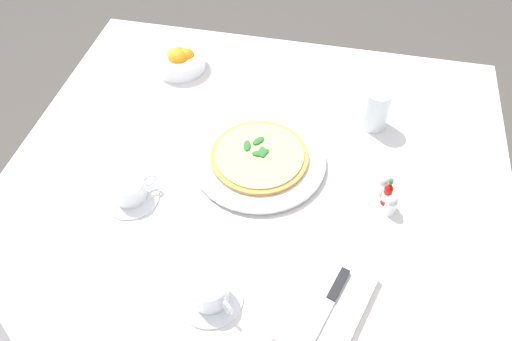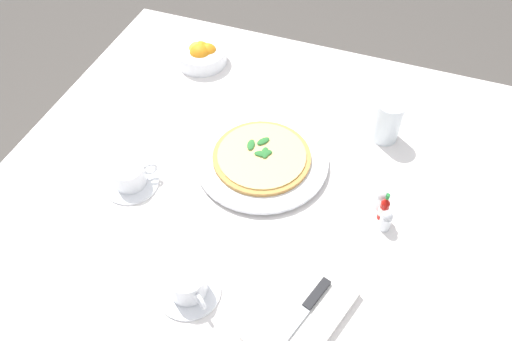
# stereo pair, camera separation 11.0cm
# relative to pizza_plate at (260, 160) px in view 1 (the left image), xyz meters

# --- Properties ---
(ground_plane) EXTENTS (8.00, 8.00, 0.00)m
(ground_plane) POSITION_rel_pizza_plate_xyz_m (0.09, -0.00, -0.74)
(ground_plane) COLOR #4C4742
(dining_table) EXTENTS (1.21, 1.21, 0.73)m
(dining_table) POSITION_rel_pizza_plate_xyz_m (0.09, -0.00, -0.13)
(dining_table) COLOR white
(dining_table) RESTS_ON ground_plane
(pizza_plate) EXTENTS (0.32, 0.32, 0.02)m
(pizza_plate) POSITION_rel_pizza_plate_xyz_m (0.00, 0.00, 0.00)
(pizza_plate) COLOR white
(pizza_plate) RESTS_ON dining_table
(pizza) EXTENTS (0.24, 0.24, 0.02)m
(pizza) POSITION_rel_pizza_plate_xyz_m (-0.00, -0.00, 0.01)
(pizza) COLOR #C68E47
(pizza) RESTS_ON pizza_plate
(coffee_cup_near_right) EXTENTS (0.13, 0.13, 0.06)m
(coffee_cup_near_right) POSITION_rel_pizza_plate_xyz_m (0.37, -0.02, 0.02)
(coffee_cup_near_right) COLOR white
(coffee_cup_near_right) RESTS_ON dining_table
(coffee_cup_far_left) EXTENTS (0.13, 0.13, 0.06)m
(coffee_cup_far_left) POSITION_rel_pizza_plate_xyz_m (0.17, -0.27, 0.02)
(coffee_cup_far_left) COLOR white
(coffee_cup_far_left) RESTS_ON dining_table
(water_glass_near_left) EXTENTS (0.07, 0.07, 0.11)m
(water_glass_near_left) POSITION_rel_pizza_plate_xyz_m (-0.19, 0.26, 0.04)
(water_glass_near_left) COLOR white
(water_glass_near_left) RESTS_ON dining_table
(napkin_folded) EXTENTS (0.25, 0.19, 0.02)m
(napkin_folded) POSITION_rel_pizza_plate_xyz_m (0.35, 0.21, -0.00)
(napkin_folded) COLOR silver
(napkin_folded) RESTS_ON dining_table
(dinner_knife) EXTENTS (0.19, 0.08, 0.01)m
(dinner_knife) POSITION_rel_pizza_plate_xyz_m (0.35, 0.20, 0.01)
(dinner_knife) COLOR silver
(dinner_knife) RESTS_ON napkin_folded
(citrus_bowl) EXTENTS (0.15, 0.15, 0.07)m
(citrus_bowl) POSITION_rel_pizza_plate_xyz_m (-0.32, -0.30, 0.02)
(citrus_bowl) COLOR white
(citrus_bowl) RESTS_ON dining_table
(hot_sauce_bottle) EXTENTS (0.02, 0.02, 0.08)m
(hot_sauce_bottle) POSITION_rel_pizza_plate_xyz_m (0.06, 0.30, 0.02)
(hot_sauce_bottle) COLOR #B7140F
(hot_sauce_bottle) RESTS_ON dining_table
(salt_shaker) EXTENTS (0.03, 0.03, 0.06)m
(salt_shaker) POSITION_rel_pizza_plate_xyz_m (0.09, 0.31, 0.01)
(salt_shaker) COLOR white
(salt_shaker) RESTS_ON dining_table
(pepper_shaker) EXTENTS (0.03, 0.03, 0.06)m
(pepper_shaker) POSITION_rel_pizza_plate_xyz_m (0.03, 0.29, 0.01)
(pepper_shaker) COLOR white
(pepper_shaker) RESTS_ON dining_table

